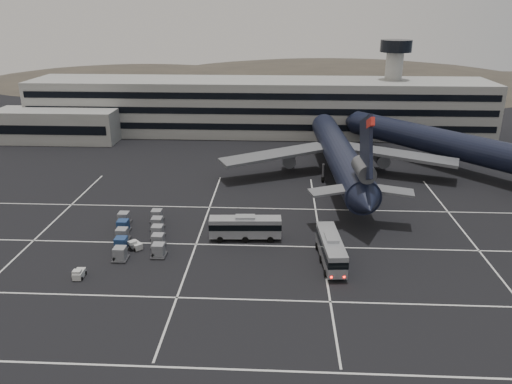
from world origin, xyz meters
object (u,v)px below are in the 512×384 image
bus_near (331,248)px  bus_far (245,226)px  tug_a (79,274)px  uld_cluster (140,233)px  trijet_main (339,154)px

bus_near → bus_far: size_ratio=1.05×
tug_a → uld_cluster: 12.43m
bus_far → tug_a: 23.64m
bus_far → tug_a: bus_far is taller
trijet_main → bus_far: size_ratio=5.43×
bus_far → uld_cluster: size_ratio=0.67×
bus_near → bus_far: bearing=147.0°
bus_far → tug_a: size_ratio=5.08×
bus_near → uld_cluster: bus_near is taller
trijet_main → bus_near: bearing=-100.3°
bus_far → tug_a: bearing=118.3°
bus_near → tug_a: bearing=-174.3°
trijet_main → uld_cluster: bearing=-141.2°
trijet_main → bus_near: trijet_main is taller
tug_a → bus_near: bearing=8.1°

